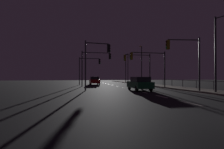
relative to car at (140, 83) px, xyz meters
name	(u,v)px	position (x,y,z in m)	size (l,w,h in m)	color
ground_plane	(130,89)	(-0.44, 2.15, -0.82)	(112.00, 112.00, 0.00)	black
sidewalk_right	(180,88)	(6.39, 2.15, -0.75)	(2.98, 77.00, 0.14)	gray
lane_markings_center	(123,88)	(-0.44, 5.65, -0.82)	(0.14, 50.00, 0.01)	silver
lane_edge_line	(152,87)	(4.65, 7.15, -0.82)	(0.14, 53.00, 0.01)	silver
car	(140,83)	(0.00, 0.00, 0.00)	(1.86, 4.42, 1.57)	#14592D
car_oncoming	(94,80)	(-3.48, 16.53, 0.00)	(1.87, 4.42, 1.57)	#B71414
traffic_light_far_left	(149,61)	(2.75, 3.88, 2.90)	(5.28, 0.47, 4.97)	#2D3033
traffic_light_far_center	(95,61)	(-4.11, 9.81, 3.24)	(4.84, 0.36, 5.70)	#2D3033
traffic_light_near_right	(185,53)	(3.78, -3.06, 3.15)	(3.61, 0.68, 5.47)	#2D3033
traffic_light_mid_left	(89,65)	(-4.68, 15.01, 2.87)	(4.05, 0.56, 5.23)	#4C4C51
traffic_light_near_left	(138,63)	(3.23, 9.65, 3.11)	(4.67, 0.39, 5.32)	#2D3033
traffic_light_overhead_east	(96,56)	(-4.86, 1.23, 3.14)	(3.08, 0.68, 5.72)	#4C4C51
street_lamp_far_end	(141,61)	(6.56, 17.25, 4.02)	(1.06, 1.51, 7.93)	#2D3033
street_lamp_mid_block	(127,67)	(5.87, 26.11, 3.32)	(1.87, 0.46, 6.60)	#2D3033
street_lamp_corner	(219,46)	(5.93, -5.18, 3.63)	(0.94, 1.88, 7.15)	#2D3033
street_lamp_across_street	(127,65)	(5.80, 25.43, 3.65)	(0.92, 1.42, 7.26)	#38383D
barrier_fence	(224,84)	(7.73, -3.82, 0.06)	(0.09, 27.15, 0.98)	#59595E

